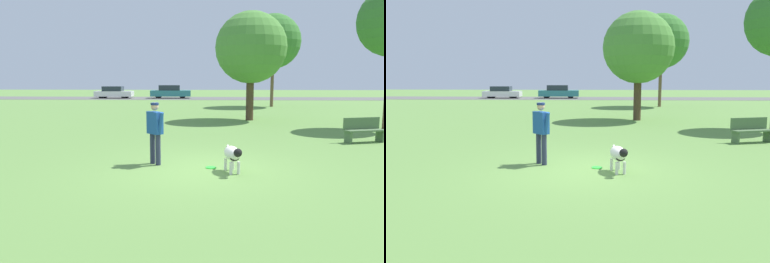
# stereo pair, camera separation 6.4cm
# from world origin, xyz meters

# --- Properties ---
(ground_plane) EXTENTS (120.00, 120.00, 0.00)m
(ground_plane) POSITION_xyz_m (0.00, 0.00, 0.00)
(ground_plane) COLOR #608C42
(far_road_strip) EXTENTS (120.00, 6.00, 0.01)m
(far_road_strip) POSITION_xyz_m (0.00, 31.30, 0.01)
(far_road_strip) COLOR #5B5B59
(far_road_strip) RESTS_ON ground_plane
(person) EXTENTS (0.54, 0.53, 1.57)m
(person) POSITION_xyz_m (-1.07, 0.50, 0.92)
(person) COLOR #2D334C
(person) RESTS_ON ground_plane
(dog) EXTENTS (0.48, 1.03, 0.64)m
(dog) POSITION_xyz_m (0.84, -0.27, 0.43)
(dog) COLOR silver
(dog) RESTS_ON ground_plane
(frisbee) EXTENTS (0.26, 0.26, 0.02)m
(frisbee) POSITION_xyz_m (0.34, 0.17, 0.01)
(frisbee) COLOR #33D838
(frisbee) RESTS_ON ground_plane
(tree_far_right) EXTENTS (4.04, 4.04, 6.90)m
(tree_far_right) POSITION_xyz_m (5.10, 20.01, 4.87)
(tree_far_right) COLOR brown
(tree_far_right) RESTS_ON ground_plane
(tree_mid_center) EXTENTS (3.62, 3.62, 5.51)m
(tree_mid_center) POSITION_xyz_m (2.42, 10.68, 3.68)
(tree_mid_center) COLOR #4C3826
(tree_mid_center) RESTS_ON ground_plane
(parked_car_white) EXTENTS (4.01, 1.89, 1.28)m
(parked_car_white) POSITION_xyz_m (-9.90, 31.35, 0.62)
(parked_car_white) COLOR white
(parked_car_white) RESTS_ON ground_plane
(parked_car_teal) EXTENTS (4.36, 1.99, 1.40)m
(parked_car_teal) POSITION_xyz_m (-3.80, 31.55, 0.69)
(parked_car_teal) COLOR teal
(parked_car_teal) RESTS_ON ground_plane
(park_bench) EXTENTS (1.46, 0.78, 0.84)m
(park_bench) POSITION_xyz_m (5.55, 4.07, 0.45)
(park_bench) COLOR #4C6B42
(park_bench) RESTS_ON ground_plane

